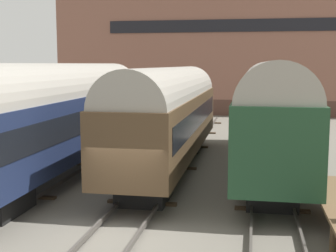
% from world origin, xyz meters
% --- Properties ---
extents(ground_plane, '(200.00, 200.00, 0.00)m').
position_xyz_m(ground_plane, '(0.00, 0.00, 0.00)').
color(ground_plane, '#6B665B').
extents(track_middle, '(2.60, 60.00, 0.26)m').
position_xyz_m(track_middle, '(0.00, 0.00, 0.14)').
color(track_middle, '#4C4742').
rests_on(track_middle, ground).
extents(track_right, '(2.60, 60.00, 0.26)m').
position_xyz_m(track_right, '(4.69, 0.00, 0.14)').
color(track_right, '#4C4742').
rests_on(track_right, ground).
extents(train_car_navy, '(3.10, 17.48, 5.15)m').
position_xyz_m(train_car_navy, '(-4.69, 6.71, 2.91)').
color(train_car_navy, black).
rests_on(train_car_navy, ground).
extents(train_car_green, '(2.95, 17.70, 5.24)m').
position_xyz_m(train_car_green, '(4.69, 9.62, 2.99)').
color(train_car_green, black).
rests_on(train_car_green, ground).
extents(train_car_brown, '(2.88, 16.32, 4.97)m').
position_xyz_m(train_car_brown, '(0.00, 8.81, 2.83)').
color(train_car_brown, black).
rests_on(train_car_brown, ground).
extents(warehouse_building, '(38.78, 10.99, 16.02)m').
position_xyz_m(warehouse_building, '(3.10, 38.74, 8.01)').
color(warehouse_building, '#4F342A').
rests_on(warehouse_building, ground).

